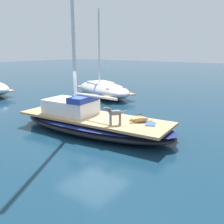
% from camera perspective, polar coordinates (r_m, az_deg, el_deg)
% --- Properties ---
extents(ground_plane, '(120.00, 120.00, 0.00)m').
position_cam_1_polar(ground_plane, '(10.69, -4.29, -4.47)').
color(ground_plane, '#143347').
extents(sailboat_main, '(3.19, 7.44, 0.66)m').
position_cam_1_polar(sailboat_main, '(10.59, -4.33, -2.75)').
color(sailboat_main, black).
rests_on(sailboat_main, ground).
extents(mast_main, '(0.14, 2.27, 8.70)m').
position_cam_1_polar(mast_main, '(10.68, -8.42, 20.51)').
color(mast_main, silver).
rests_on(mast_main, sailboat_main).
extents(cabin_house, '(1.60, 2.34, 0.84)m').
position_cam_1_polar(cabin_house, '(11.09, -9.10, 1.45)').
color(cabin_house, silver).
rests_on(cabin_house, sailboat_main).
extents(dog_grey, '(0.77, 0.67, 0.70)m').
position_cam_1_polar(dog_grey, '(9.30, 0.48, -0.31)').
color(dog_grey, gray).
rests_on(dog_grey, sailboat_main).
extents(dog_tan, '(0.77, 0.69, 0.22)m').
position_cam_1_polar(dog_tan, '(9.70, 6.33, -1.72)').
color(dog_tan, tan).
rests_on(dog_tan, sailboat_main).
extents(deck_winch, '(0.16, 0.16, 0.21)m').
position_cam_1_polar(deck_winch, '(10.18, 6.37, -1.02)').
color(deck_winch, '#B7B7BC').
rests_on(deck_winch, sailboat_main).
extents(deck_towel, '(0.66, 0.55, 0.03)m').
position_cam_1_polar(deck_towel, '(9.52, 8.74, -2.67)').
color(deck_towel, blue).
rests_on(deck_towel, sailboat_main).
extents(moored_boat_starboard_side, '(4.98, 6.70, 6.21)m').
position_cam_1_polar(moored_boat_starboard_side, '(18.73, -2.02, 5.27)').
color(moored_boat_starboard_side, '#B2B7C1').
rests_on(moored_boat_starboard_side, ground).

